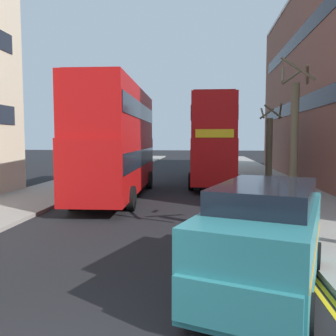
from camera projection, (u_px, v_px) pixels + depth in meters
The scene contains 9 objects.
sidewalk_right at pixel (287, 193), 19.20m from camera, with size 4.00×80.00×0.14m, color gray.
sidewalk_left at pixel (57, 190), 20.53m from camera, with size 4.00×80.00×0.14m, color gray.
kerb_line_outer at pixel (253, 200), 17.44m from camera, with size 0.10×56.00×0.01m, color yellow.
kerb_line_inner at pixel (250, 200), 17.46m from camera, with size 0.10×56.00×0.01m, color yellow.
double_decker_bus_away at pixel (117, 138), 18.05m from camera, with size 3.12×10.90×5.64m.
double_decker_bus_oncoming at pixel (211, 139), 23.85m from camera, with size 2.95×10.85×5.64m.
taxi_minivan at pixel (263, 238), 6.92m from camera, with size 3.32×5.16×2.12m.
street_tree_near at pixel (294, 136), 16.68m from camera, with size 1.54×1.62×6.54m.
street_tree_far at pixel (269, 147), 23.65m from camera, with size 1.43×1.42×5.21m.
Camera 1 is at (2.00, -3.59, 3.00)m, focal length 37.93 mm.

